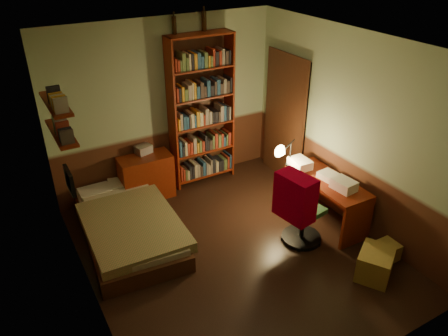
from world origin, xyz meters
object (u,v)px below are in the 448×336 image
desk (325,201)px  mini_stereo (143,149)px  cardboard_box_a (375,264)px  cardboard_box_b (385,252)px  bed (127,217)px  dresser (147,177)px  desk_lamp (291,147)px  bookshelf (201,112)px  office_chair (305,205)px

desk → mini_stereo: bearing=134.9°
cardboard_box_a → cardboard_box_b: cardboard_box_a is taller
bed → mini_stereo: bearing=61.7°
desk → cardboard_box_a: bearing=-100.1°
bed → dresser: bearing=59.4°
bed → desk_lamp: 2.42m
bed → cardboard_box_b: (2.61, -2.03, -0.19)m
bed → cardboard_box_a: (2.27, -2.17, -0.13)m
desk_lamp → bed: bearing=155.1°
mini_stereo → desk_lamp: (1.69, -1.35, 0.19)m
desk_lamp → cardboard_box_a: desk_lamp is taller
desk_lamp → cardboard_box_b: desk_lamp is taller
bookshelf → mini_stereo: bearing=178.3°
mini_stereo → bookshelf: bookshelf is taller
bed → cardboard_box_a: bed is taller
bookshelf → desk: (0.92, -1.90, -0.84)m
bed → bookshelf: bearing=34.5°
bed → desk: desk is taller
bookshelf → desk: bearing=-63.4°
mini_stereo → office_chair: bearing=-71.8°
dresser → desk: 2.64m
dresser → desk: dresser is taller
bookshelf → cardboard_box_a: (0.70, -3.05, -1.00)m
dresser → cardboard_box_b: 3.49m
dresser → bookshelf: size_ratio=0.33×
dresser → cardboard_box_b: bearing=-52.8°
bed → dresser: dresser is taller
cardboard_box_a → bed: bearing=136.3°
desk_lamp → office_chair: size_ratio=0.50×
desk → office_chair: (-0.54, -0.19, 0.22)m
dresser → bed: bearing=-124.5°
dresser → desk: size_ratio=0.62×
dresser → cardboard_box_b: size_ratio=2.49×
desk_lamp → office_chair: 0.94m
office_chair → bookshelf: bearing=90.9°
dresser → desk_lamp: bearing=-34.0°
bed → office_chair: size_ratio=1.83×
mini_stereo → bookshelf: (0.96, -0.04, 0.42)m
bed → bookshelf: size_ratio=0.86×
mini_stereo → cardboard_box_a: size_ratio=0.50×
dresser → bookshelf: 1.30m
bookshelf → bed: bearing=-150.0°
bed → desk: (2.49, -1.02, 0.03)m
dresser → mini_stereo: size_ratio=3.41×
bed → cardboard_box_b: bearing=-32.5°
mini_stereo → bookshelf: 1.05m
mini_stereo → cardboard_box_b: size_ratio=0.73×
desk_lamp → bookshelf: bearing=104.7°
dresser → cardboard_box_a: (1.70, -2.97, -0.17)m
desk_lamp → cardboard_box_a: (-0.03, -1.75, -0.77)m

